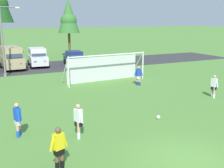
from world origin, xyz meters
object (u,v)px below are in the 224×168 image
at_px(soccer_goal, 104,67).
at_px(player_winger_left, 78,121).
at_px(soccer_ball, 158,117).
at_px(player_defender_far, 138,76).
at_px(player_midfield_center, 18,120).
at_px(parked_car_slot_center_left, 38,57).
at_px(street_lamp, 4,41).
at_px(referee, 59,148).
at_px(player_striker_near, 214,86).
at_px(parked_car_slot_center, 75,58).
at_px(parked_car_slot_left, 11,57).

bearing_deg(soccer_goal, player_winger_left, -119.81).
height_order(soccer_ball, player_defender_far, player_defender_far).
distance_m(soccer_goal, player_midfield_center, 12.70).
relative_size(player_defender_far, parked_car_slot_center_left, 0.35).
bearing_deg(soccer_ball, street_lamp, 111.28).
bearing_deg(referee, player_winger_left, 56.45).
bearing_deg(referee, street_lamp, 90.08).
bearing_deg(player_defender_far, player_winger_left, -135.49).
relative_size(player_midfield_center, parked_car_slot_center_left, 0.35).
bearing_deg(soccer_ball, player_defender_far, 66.65).
height_order(referee, player_winger_left, same).
height_order(soccer_ball, player_winger_left, player_winger_left).
height_order(player_midfield_center, parked_car_slot_center_left, parked_car_slot_center_left).
xyz_separation_m(player_winger_left, street_lamp, (-1.57, 16.74, 2.65)).
distance_m(soccer_goal, referee, 15.12).
relative_size(player_striker_near, player_midfield_center, 1.00).
relative_size(player_defender_far, parked_car_slot_center, 0.38).
relative_size(soccer_ball, player_midfield_center, 0.13).
relative_size(player_striker_near, parked_car_slot_left, 0.33).
distance_m(player_striker_near, player_winger_left, 11.07).
distance_m(referee, player_defender_far, 13.97).
height_order(referee, parked_car_slot_center, parked_car_slot_center).
bearing_deg(parked_car_slot_left, soccer_goal, -56.30).
relative_size(parked_car_slot_left, parked_car_slot_center_left, 1.04).
relative_size(player_defender_far, street_lamp, 0.25).
bearing_deg(player_defender_far, soccer_ball, -113.35).
height_order(soccer_goal, player_midfield_center, soccer_goal).
distance_m(player_defender_far, parked_car_slot_center_left, 14.91).
bearing_deg(player_midfield_center, soccer_ball, -7.52).
relative_size(soccer_ball, street_lamp, 0.03).
xyz_separation_m(player_midfield_center, player_winger_left, (2.50, -1.38, 0.00)).
xyz_separation_m(parked_car_slot_left, street_lamp, (-0.90, -4.14, 2.14)).
xyz_separation_m(soccer_goal, player_winger_left, (-6.12, -10.69, -0.47)).
distance_m(referee, player_midfield_center, 3.83).
xyz_separation_m(soccer_ball, parked_car_slot_center_left, (-2.46, 21.23, 1.00)).
xyz_separation_m(referee, parked_car_slot_center_left, (3.88, 23.98, 0.29)).
xyz_separation_m(referee, player_striker_near, (12.37, 4.65, 0.00)).
distance_m(soccer_ball, soccer_goal, 10.43).
height_order(player_winger_left, parked_car_slot_center_left, parked_car_slot_center_left).
xyz_separation_m(player_defender_far, street_lamp, (-9.58, 8.87, 2.65)).
xyz_separation_m(soccer_ball, street_lamp, (-6.36, 16.33, 3.37)).
bearing_deg(parked_car_slot_center_left, referee, -99.19).
relative_size(soccer_ball, parked_car_slot_center, 0.05).
relative_size(soccer_ball, parked_car_slot_left, 0.04).
xyz_separation_m(player_winger_left, parked_car_slot_center, (6.57, 20.54, 0.05)).
bearing_deg(parked_car_slot_center, player_winger_left, -107.74).
xyz_separation_m(soccer_ball, parked_car_slot_left, (-5.46, 20.47, 1.23)).
bearing_deg(referee, player_striker_near, 20.61).
distance_m(player_winger_left, parked_car_slot_center, 21.56).
xyz_separation_m(player_midfield_center, player_defender_far, (10.51, 6.49, 0.00)).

